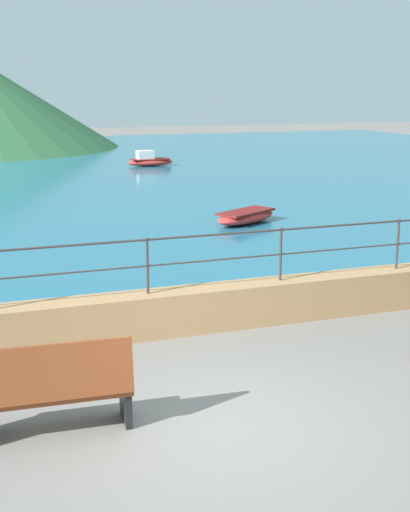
# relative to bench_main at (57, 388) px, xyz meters

# --- Properties ---
(ground_plane) EXTENTS (120.00, 120.00, 0.00)m
(ground_plane) POSITION_rel_bench_main_xyz_m (1.80, -0.43, -0.56)
(ground_plane) COLOR slate
(promenade_wall) EXTENTS (20.00, 0.56, 0.70)m
(promenade_wall) POSITION_rel_bench_main_xyz_m (1.80, 2.77, -0.21)
(promenade_wall) COLOR tan
(promenade_wall) RESTS_ON ground
(railing) EXTENTS (18.44, 0.04, 0.90)m
(railing) POSITION_rel_bench_main_xyz_m (1.80, 2.77, 0.78)
(railing) COLOR #383330
(railing) RESTS_ON promenade_wall
(lake_water) EXTENTS (64.00, 44.32, 0.06)m
(lake_water) POSITION_rel_bench_main_xyz_m (1.80, 25.41, -0.53)
(lake_water) COLOR #236B89
(lake_water) RESTS_ON ground
(bench_main) EXTENTS (1.73, 0.66, 1.13)m
(bench_main) POSITION_rel_bench_main_xyz_m (0.00, 0.00, 0.00)
(bench_main) COLOR brown
(bench_main) RESTS_ON ground
(boat_3) EXTENTS (2.44, 1.92, 0.36)m
(boat_3) POSITION_rel_bench_main_xyz_m (6.75, 10.56, -0.30)
(boat_3) COLOR red
(boat_3) RESTS_ON lake_water
(boat_5) EXTENTS (2.30, 0.91, 0.76)m
(boat_5) POSITION_rel_bench_main_xyz_m (7.90, 25.63, -0.23)
(boat_5) COLOR red
(boat_5) RESTS_ON lake_water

